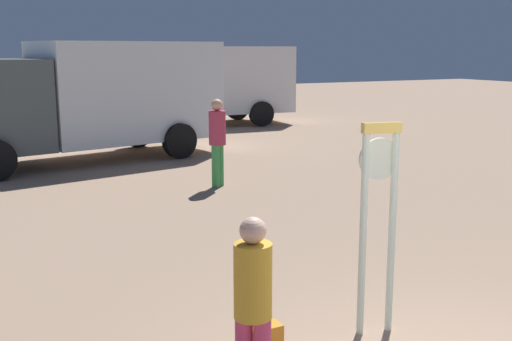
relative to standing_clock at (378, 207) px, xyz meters
name	(u,v)px	position (x,y,z in m)	size (l,w,h in m)	color
standing_clock	(378,207)	(0.00, 0.00, 0.00)	(0.40, 0.17, 2.09)	silver
person_near_clock	(253,303)	(-1.67, -0.62, -0.41)	(0.29, 0.29, 1.54)	#C73B69
person_distant	(217,138)	(1.29, 6.77, -0.28)	(0.34, 0.34, 1.78)	green
box_truck_near	(101,95)	(0.03, 11.11, 0.35)	(6.78, 3.62, 2.94)	white
box_truck_far	(201,82)	(4.93, 16.49, 0.31)	(7.19, 2.87, 2.84)	white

